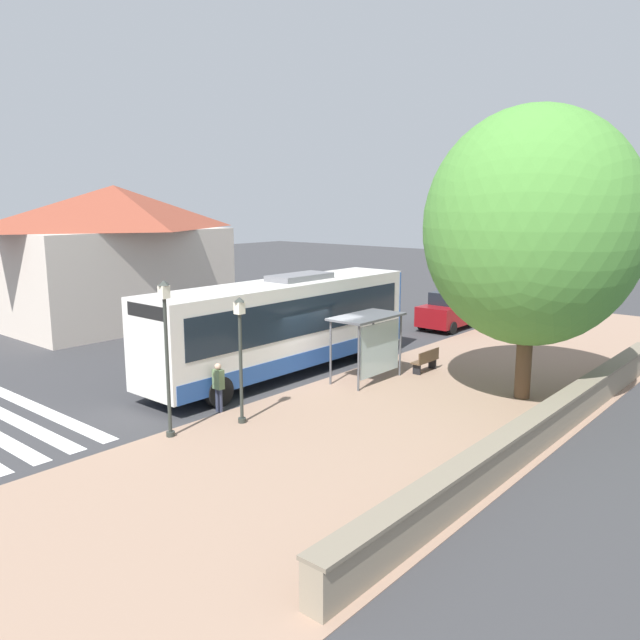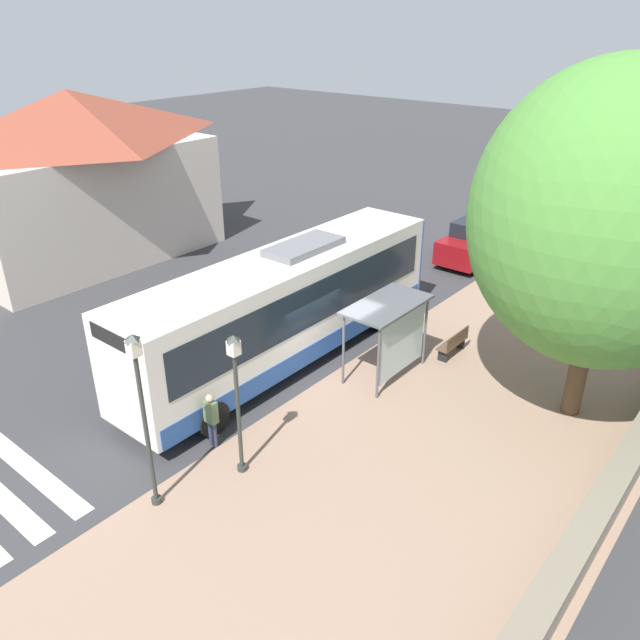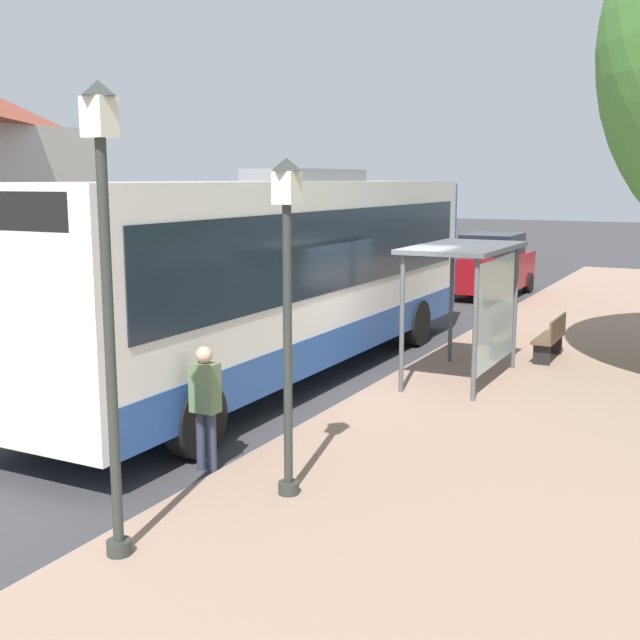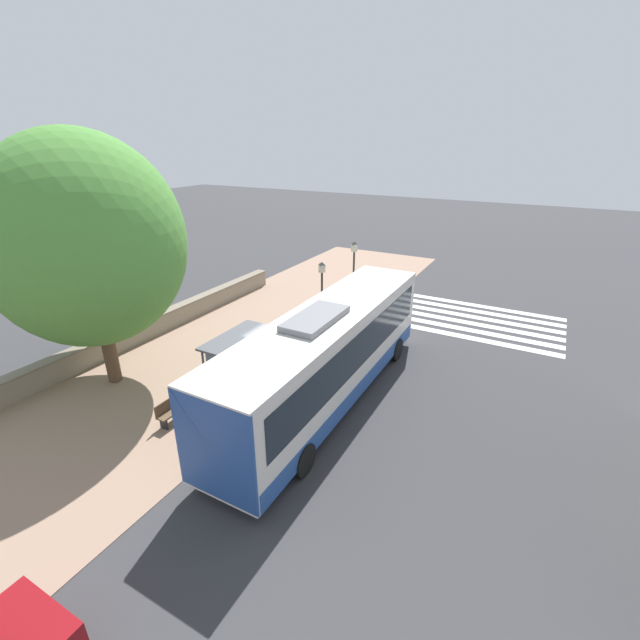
# 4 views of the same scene
# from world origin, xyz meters

# --- Properties ---
(ground_plane) EXTENTS (120.00, 120.00, 0.00)m
(ground_plane) POSITION_xyz_m (0.00, 0.00, 0.00)
(ground_plane) COLOR #353538
(ground_plane) RESTS_ON ground
(sidewalk_plaza) EXTENTS (9.00, 44.00, 0.02)m
(sidewalk_plaza) POSITION_xyz_m (-4.50, 0.00, 0.01)
(sidewalk_plaza) COLOR #937560
(sidewalk_plaza) RESTS_ON ground
(crosswalk_stripes) EXTENTS (9.00, 5.25, 0.01)m
(crosswalk_stripes) POSITION_xyz_m (5.00, 10.35, 0.00)
(crosswalk_stripes) COLOR silver
(crosswalk_stripes) RESTS_ON ground
(stone_wall) EXTENTS (0.60, 20.00, 0.99)m
(stone_wall) POSITION_xyz_m (-8.55, 0.00, 0.50)
(stone_wall) COLOR gray
(stone_wall) RESTS_ON ground
(bus) EXTENTS (2.61, 12.10, 3.74)m
(bus) POSITION_xyz_m (1.70, -0.15, 1.93)
(bus) COLOR silver
(bus) RESTS_ON ground
(bus_shelter) EXTENTS (1.55, 2.89, 2.42)m
(bus_shelter) POSITION_xyz_m (-1.39, -1.39, 1.99)
(bus_shelter) COLOR #515459
(bus_shelter) RESTS_ON ground
(pedestrian) EXTENTS (0.34, 0.22, 1.57)m
(pedestrian) POSITION_xyz_m (0.14, 4.44, 0.91)
(pedestrian) COLOR #2D3347
(pedestrian) RESTS_ON ground
(bench) EXTENTS (0.40, 1.44, 0.88)m
(bench) POSITION_xyz_m (-2.35, -3.78, 0.47)
(bench) COLOR brown
(bench) RESTS_ON ground
(street_lamp_near) EXTENTS (0.28, 0.28, 4.40)m
(street_lamp_near) POSITION_xyz_m (-0.45, 6.71, 2.61)
(street_lamp_near) COLOR #2D332D
(street_lamp_near) RESTS_ON ground
(street_lamp_far) EXTENTS (0.28, 0.28, 3.78)m
(street_lamp_far) POSITION_xyz_m (-1.15, 4.66, 2.26)
(street_lamp_far) COLOR #2D332D
(street_lamp_far) RESTS_ON ground
(shade_tree) EXTENTS (6.89, 6.89, 9.45)m
(shade_tree) POSITION_xyz_m (-6.48, -3.04, 5.65)
(shade_tree) COLOR brown
(shade_tree) RESTS_ON ground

